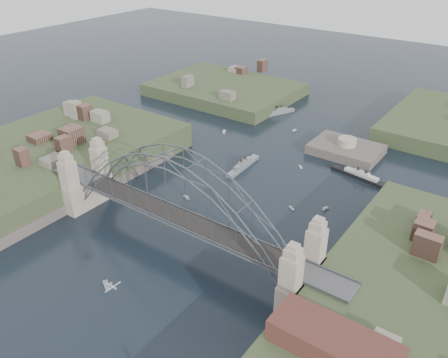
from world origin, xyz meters
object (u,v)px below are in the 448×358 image
fort_island (345,154)px  ocean_liner (361,177)px  wharf_shed (334,343)px  naval_cruiser_far (279,112)px  bridge (177,202)px  naval_cruiser_near (243,166)px

fort_island → ocean_liner: bearing=-52.3°
wharf_shed → naval_cruiser_far: 123.16m
wharf_shed → ocean_liner: bearing=107.0°
fort_island → wharf_shed: (32.00, -84.00, 10.34)m
wharf_shed → ocean_liner: size_ratio=1.02×
bridge → naval_cruiser_near: 44.43m
fort_island → naval_cruiser_near: fort_island is taller
naval_cruiser_far → bridge: bearing=-75.0°
fort_island → naval_cruiser_near: (-21.82, -28.24, 1.10)m
fort_island → ocean_liner: (10.50, -13.56, 1.08)m
fort_island → wharf_shed: bearing=-69.1°
wharf_shed → ocean_liner: wharf_shed is taller
naval_cruiser_near → naval_cruiser_far: size_ratio=1.19×
naval_cruiser_far → naval_cruiser_near: bearing=-73.4°
fort_island → bridge: bearing=-99.7°
wharf_shed → fort_island: bearing=110.9°
fort_island → naval_cruiser_near: size_ratio=1.33×
bridge → ocean_liner: size_ratio=4.30×
fort_island → ocean_liner: 17.18m
naval_cruiser_far → fort_island: bearing=-27.3°
bridge → ocean_liner: bridge is taller
bridge → fort_island: bearing=80.3°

